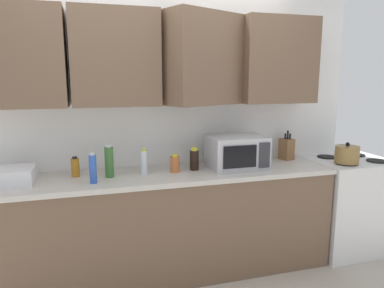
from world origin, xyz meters
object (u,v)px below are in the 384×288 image
Objects in this scene: bottle_spice_jar at (175,164)px; bottle_amber_vinegar at (75,167)px; bottle_green_oil at (109,162)px; bottle_soy_dark at (194,159)px; kettle at (347,154)px; bottle_clear_tall at (144,162)px; stove_range at (347,204)px; microwave at (237,152)px; bottle_blue_cleaner at (93,169)px; dish_rack at (7,176)px; knife_block at (286,149)px.

bottle_spice_jar is 0.80m from bottle_amber_vinegar.
bottle_spice_jar is (0.53, 0.01, -0.05)m from bottle_green_oil.
bottle_soy_dark is (0.18, 0.03, 0.02)m from bottle_spice_jar.
bottle_clear_tall is at bearing 174.48° from kettle.
microwave is (-1.19, 0.01, 0.59)m from stove_range.
bottle_spice_jar is at bearing 178.91° from microwave.
bottle_clear_tall is (-0.25, 0.02, 0.03)m from bottle_spice_jar.
stove_range is at bearing -2.28° from bottle_amber_vinegar.
bottle_soy_dark is (0.97, -0.06, 0.02)m from bottle_amber_vinegar.
microwave reaches higher than bottle_spice_jar.
bottle_amber_vinegar is at bearing 174.18° from kettle.
bottle_green_oil is at bearing -177.27° from bottle_soy_dark.
dish_rack is at bearing 166.70° from bottle_blue_cleaner.
microwave is 1.82m from dish_rack.
bottle_blue_cleaner is at bearing -167.75° from bottle_spice_jar.
bottle_green_oil is 1.23× the size of bottle_clear_tall.
knife_block reaches higher than bottle_spice_jar.
kettle is 0.44× the size of microwave.
bottle_clear_tall is (-0.80, 0.03, -0.04)m from microwave.
stove_range is 4.69× the size of bottle_soy_dark.
dish_rack is at bearing -170.46° from bottle_amber_vinegar.
bottle_amber_vinegar is at bearing 176.67° from bottle_soy_dark.
bottle_blue_cleaner is 1.19× the size of bottle_soy_dark.
stove_range is 2.34m from bottle_green_oil.
dish_rack is (-1.82, 0.01, -0.08)m from microwave.
bottle_soy_dark is at bearing -171.76° from knife_block.
bottle_spice_jar is (-0.55, 0.01, -0.07)m from microwave.
kettle is 0.83× the size of bottle_green_oil.
microwave is at bearing 179.63° from stove_range.
knife_block is (-0.43, 0.32, 0.01)m from kettle.
kettle is at bearing -37.29° from knife_block.
microwave is 2.97× the size of bottle_amber_vinegar.
stove_range is 4.29× the size of kettle.
knife_block is (0.59, 0.18, -0.04)m from microwave.
bottle_spice_jar is 0.26m from bottle_clear_tall.
knife_block is (2.41, 0.16, 0.04)m from dish_rack.
bottle_clear_tall reaches higher than kettle.
kettle is (-0.17, -0.14, 0.54)m from stove_range.
bottle_soy_dark is (-0.97, -0.14, -0.01)m from knife_block.
bottle_spice_jar reaches higher than dish_rack.
knife_block is at bearing 162.82° from stove_range.
stove_range is 3.05m from dish_rack.
kettle is 1.58m from bottle_spice_jar.
bottle_amber_vinegar is at bearing -177.52° from knife_block.
kettle reaches higher than stove_range.
bottle_blue_cleaner is at bearing -168.53° from bottle_soy_dark.
stove_range is at bearing -0.38° from dish_rack.
knife_block is 1.73× the size of bottle_amber_vinegar.
stove_range is at bearing -1.63° from bottle_soy_dark.
microwave reaches higher than bottle_blue_cleaner.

